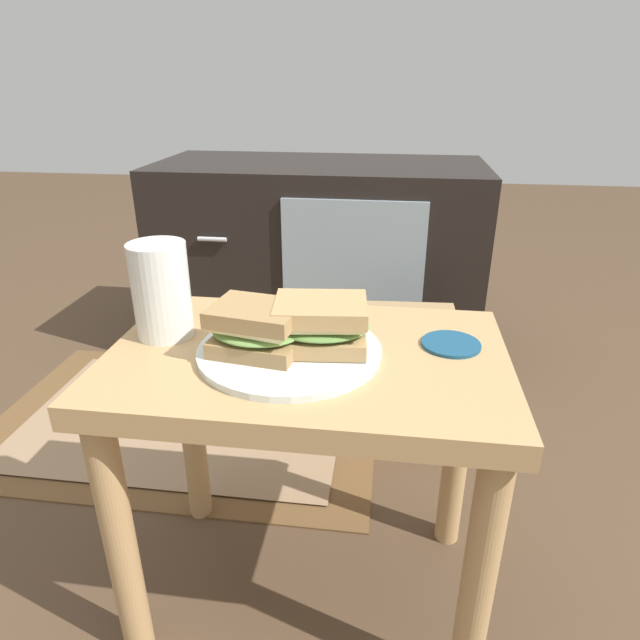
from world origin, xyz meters
The scene contains 10 objects.
ground_plane centered at (0.00, 0.00, 0.00)m, with size 8.00×8.00×0.00m, color #4C3826.
side_table centered at (0.00, 0.00, 0.37)m, with size 0.56×0.36×0.46m.
tv_cabinet centered at (-0.11, 0.95, 0.29)m, with size 0.96×0.46×0.58m.
area_rug centered at (-0.39, 0.45, 0.00)m, with size 0.97×0.65×0.01m.
plate centered at (-0.02, -0.01, 0.47)m, with size 0.26×0.26×0.01m, color silver.
sandwich_front centered at (-0.06, -0.02, 0.50)m, with size 0.14×0.11×0.07m.
sandwich_back centered at (0.02, 0.00, 0.50)m, with size 0.14×0.12×0.07m.
beer_glass centered at (-0.22, 0.03, 0.53)m, with size 0.08×0.08×0.14m.
coaster centered at (0.20, 0.05, 0.46)m, with size 0.08×0.08×0.01m, color navy.
paper_bag centered at (0.16, 0.46, 0.16)m, with size 0.22×0.15×0.33m.
Camera 1 is at (0.11, -0.67, 0.82)m, focal length 30.75 mm.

